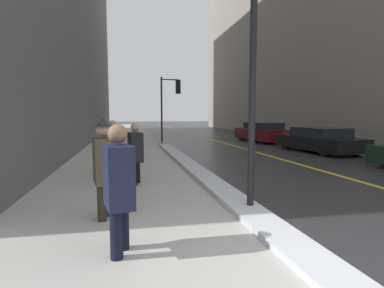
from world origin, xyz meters
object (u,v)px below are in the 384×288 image
object	(u,v)px
pedestrian_trailing	(119,183)
parked_car_maroon	(262,132)
traffic_light_near	(171,95)
parked_car_black	(319,140)
pedestrian_in_glasses	(104,164)
pedestrian_nearside	(113,144)
lamp_post	(253,32)
pedestrian_with_shoulder_bag	(135,151)

from	to	relation	value
pedestrian_trailing	parked_car_maroon	world-z (taller)	pedestrian_trailing
traffic_light_near	parked_car_black	world-z (taller)	traffic_light_near
pedestrian_in_glasses	pedestrian_nearside	size ratio (longest dim) A/B	1.07
parked_car_maroon	lamp_post	bearing A→B (deg)	149.23
lamp_post	parked_car_maroon	xyz separation A→B (m)	(6.47, 13.05, -2.50)
lamp_post	pedestrian_in_glasses	bearing A→B (deg)	176.66
parked_car_black	traffic_light_near	bearing A→B (deg)	34.22
lamp_post	parked_car_black	distance (m)	10.23
parked_car_black	parked_car_maroon	bearing A→B (deg)	-2.93
pedestrian_in_glasses	parked_car_maroon	world-z (taller)	pedestrian_in_glasses
pedestrian_trailing	pedestrian_with_shoulder_bag	distance (m)	3.78
traffic_light_near	pedestrian_trailing	size ratio (longest dim) A/B	2.60
lamp_post	parked_car_maroon	bearing A→B (deg)	63.65
pedestrian_nearside	parked_car_maroon	xyz separation A→B (m)	(8.97, 9.02, -0.27)
lamp_post	pedestrian_in_glasses	size ratio (longest dim) A/B	3.12
pedestrian_trailing	parked_car_maroon	distance (m)	16.71
traffic_light_near	pedestrian_with_shoulder_bag	bearing A→B (deg)	-105.15
pedestrian_in_glasses	pedestrian_nearside	distance (m)	3.89
pedestrian_trailing	pedestrian_in_glasses	size ratio (longest dim) A/B	0.96
lamp_post	traffic_light_near	world-z (taller)	lamp_post
traffic_light_near	pedestrian_trailing	bearing A→B (deg)	-103.31
pedestrian_trailing	parked_car_black	distance (m)	12.34
parked_car_black	parked_car_maroon	xyz separation A→B (m)	(-0.13, 5.65, 0.05)
pedestrian_in_glasses	parked_car_maroon	distance (m)	15.72
traffic_light_near	pedestrian_in_glasses	distance (m)	15.07
traffic_light_near	parked_car_maroon	xyz separation A→B (m)	(5.68, -1.65, -2.41)
pedestrian_in_glasses	lamp_post	bearing A→B (deg)	75.75
traffic_light_near	pedestrian_with_shoulder_bag	xyz separation A→B (m)	(-2.71, -12.16, -2.17)
lamp_post	pedestrian_trailing	distance (m)	3.37
traffic_light_near	pedestrian_trailing	distance (m)	16.35
pedestrian_with_shoulder_bag	pedestrian_in_glasses	bearing A→B (deg)	-24.32
pedestrian_trailing	pedestrian_in_glasses	distance (m)	1.39
parked_car_black	lamp_post	bearing A→B (deg)	134.06
pedestrian_with_shoulder_bag	parked_car_maroon	size ratio (longest dim) A/B	0.32
parked_car_maroon	traffic_light_near	bearing A→B (deg)	69.33
pedestrian_nearside	parked_car_maroon	world-z (taller)	pedestrian_nearside
traffic_light_near	parked_car_maroon	bearing A→B (deg)	-18.82
pedestrian_trailing	parked_car_maroon	size ratio (longest dim) A/B	0.34
pedestrian_in_glasses	parked_car_black	size ratio (longest dim) A/B	0.37
pedestrian_trailing	pedestrian_with_shoulder_bag	size ratio (longest dim) A/B	1.05
pedestrian_nearside	pedestrian_with_shoulder_bag	bearing A→B (deg)	10.49
lamp_post	pedestrian_in_glasses	distance (m)	3.32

